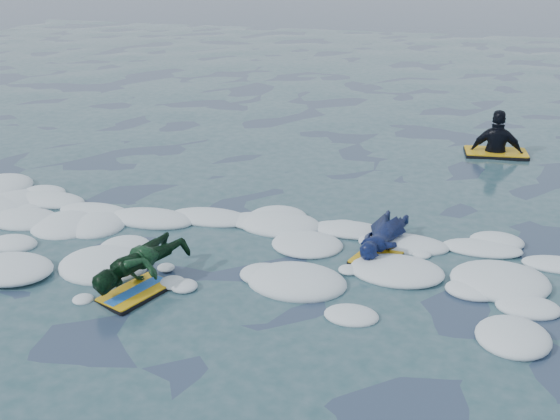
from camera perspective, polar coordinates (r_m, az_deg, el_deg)
The scene contains 5 objects.
ground at distance 8.79m, azimuth -5.85°, elevation -5.36°, with size 120.00×120.00×0.00m, color #1C2C43.
foam_band at distance 9.66m, azimuth -3.78°, elevation -2.59°, with size 12.00×3.10×0.30m, color white, non-canonical shape.
prone_woman_unit at distance 9.42m, azimuth 8.36°, elevation -2.25°, with size 0.80×1.52×0.36m.
prone_child_unit at distance 8.51m, azimuth -11.22°, elevation -4.68°, with size 1.10×1.46×0.52m.
waiting_rider_unit at distance 13.80m, azimuth 17.12°, elevation 4.31°, with size 1.20×0.74×1.72m.
Camera 1 is at (2.77, -7.27, 4.10)m, focal length 45.00 mm.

